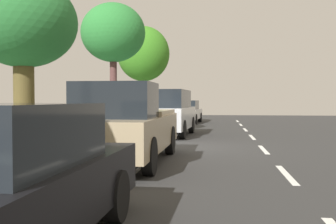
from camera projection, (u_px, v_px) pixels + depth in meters
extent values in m
plane|color=#303030|center=(178.00, 147.00, 13.22)|extent=(56.05, 56.05, 0.00)
cube|color=#98B1A6|center=(73.00, 143.00, 13.66)|extent=(3.16, 35.03, 0.17)
cube|color=gray|center=(121.00, 144.00, 13.45)|extent=(0.16, 35.03, 0.17)
cube|color=white|center=(237.00, 121.00, 29.16)|extent=(0.14, 2.20, 0.01)
cube|color=white|center=(241.00, 125.00, 24.99)|extent=(0.14, 2.20, 0.01)
cube|color=white|center=(245.00, 130.00, 20.83)|extent=(0.14, 2.20, 0.01)
cube|color=white|center=(252.00, 137.00, 16.66)|extent=(0.14, 2.20, 0.01)
cube|color=white|center=(263.00, 150.00, 12.50)|extent=(0.14, 2.20, 0.01)
cube|color=white|center=(286.00, 174.00, 8.33)|extent=(0.14, 2.20, 0.01)
cube|color=white|center=(164.00, 147.00, 13.27)|extent=(0.12, 35.03, 0.01)
cube|color=white|center=(186.00, 114.00, 26.91)|extent=(2.06, 4.51, 0.64)
cube|color=black|center=(186.00, 105.00, 26.89)|extent=(1.69, 2.20, 0.60)
cylinder|color=black|center=(170.00, 119.00, 25.74)|extent=(0.26, 0.67, 0.66)
cylinder|color=black|center=(195.00, 119.00, 25.43)|extent=(0.26, 0.67, 0.66)
cylinder|color=black|center=(177.00, 117.00, 28.41)|extent=(0.26, 0.67, 0.66)
cylinder|color=black|center=(200.00, 117.00, 28.10)|extent=(0.26, 0.67, 0.66)
cube|color=#B7BABF|center=(167.00, 118.00, 17.40)|extent=(2.15, 4.80, 0.90)
cube|color=black|center=(167.00, 99.00, 17.37)|extent=(1.84, 3.19, 0.76)
cylinder|color=black|center=(140.00, 129.00, 16.13)|extent=(0.26, 0.77, 0.76)
cylinder|color=black|center=(183.00, 130.00, 15.82)|extent=(0.26, 0.77, 0.76)
cylinder|color=black|center=(155.00, 125.00, 19.00)|extent=(0.26, 0.77, 0.76)
cylinder|color=black|center=(191.00, 125.00, 18.69)|extent=(0.26, 0.77, 0.76)
cube|color=tan|center=(126.00, 132.00, 9.94)|extent=(2.01, 5.32, 0.80)
cube|color=black|center=(116.00, 100.00, 9.00)|extent=(1.74, 1.52, 0.80)
cube|color=tan|center=(136.00, 112.00, 11.11)|extent=(1.89, 2.67, 0.12)
cylinder|color=black|center=(66.00, 155.00, 8.45)|extent=(0.23, 0.80, 0.80)
cylinder|color=black|center=(150.00, 156.00, 8.21)|extent=(0.23, 0.80, 0.80)
cylinder|color=black|center=(109.00, 139.00, 11.70)|extent=(0.23, 0.80, 0.80)
cylinder|color=black|center=(170.00, 140.00, 11.46)|extent=(0.23, 0.80, 0.80)
cylinder|color=black|center=(115.00, 196.00, 5.10)|extent=(0.23, 0.66, 0.66)
torus|color=black|center=(176.00, 122.00, 21.86)|extent=(0.68, 0.32, 0.72)
torus|color=black|center=(157.00, 122.00, 21.58)|extent=(0.68, 0.32, 0.72)
cylinder|color=#A51414|center=(169.00, 120.00, 21.75)|extent=(0.61, 0.28, 0.53)
cylinder|color=#A51414|center=(162.00, 120.00, 21.66)|extent=(0.14, 0.09, 0.49)
cylinder|color=#A51414|center=(168.00, 116.00, 21.73)|extent=(0.69, 0.31, 0.05)
cylinder|color=#A51414|center=(160.00, 123.00, 21.63)|extent=(0.34, 0.17, 0.19)
cylinder|color=#A51414|center=(159.00, 119.00, 21.61)|extent=(0.26, 0.13, 0.35)
cylinder|color=#A51414|center=(175.00, 119.00, 21.85)|extent=(0.12, 0.08, 0.35)
cube|color=black|center=(161.00, 115.00, 21.63)|extent=(0.26, 0.18, 0.05)
cylinder|color=black|center=(174.00, 114.00, 21.83)|extent=(0.20, 0.44, 0.03)
cylinder|color=#C6B284|center=(164.00, 120.00, 22.10)|extent=(0.15, 0.15, 0.84)
cylinder|color=#C6B284|center=(163.00, 120.00, 22.29)|extent=(0.15, 0.15, 0.84)
cube|color=white|center=(164.00, 108.00, 22.17)|extent=(0.37, 0.44, 0.59)
cylinder|color=white|center=(165.00, 108.00, 21.92)|extent=(0.10, 0.10, 0.56)
cylinder|color=white|center=(163.00, 108.00, 22.42)|extent=(0.10, 0.10, 0.56)
sphere|color=#AA6F73|center=(164.00, 100.00, 22.16)|extent=(0.23, 0.23, 0.23)
sphere|color=navy|center=(164.00, 99.00, 22.16)|extent=(0.26, 0.26, 0.26)
cube|color=black|center=(160.00, 107.00, 22.11)|extent=(0.29, 0.35, 0.44)
cylinder|color=brown|center=(144.00, 95.00, 24.36)|extent=(0.46, 0.46, 3.32)
ellipsoid|color=#3A8020|center=(143.00, 54.00, 24.28)|extent=(3.17, 3.17, 3.32)
cylinder|color=brown|center=(113.00, 91.00, 17.33)|extent=(0.30, 0.30, 3.53)
ellipsoid|color=#2C7E36|center=(113.00, 33.00, 17.25)|extent=(2.77, 2.77, 2.54)
cylinder|color=brown|center=(24.00, 106.00, 9.34)|extent=(0.47, 0.47, 2.50)
ellipsoid|color=#287032|center=(23.00, 22.00, 9.28)|extent=(2.50, 2.50, 2.09)
cylinder|color=red|center=(152.00, 118.00, 22.38)|extent=(0.22, 0.22, 0.70)
sphere|color=red|center=(152.00, 111.00, 22.37)|extent=(0.20, 0.20, 0.20)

